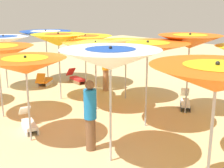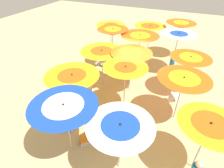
# 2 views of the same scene
# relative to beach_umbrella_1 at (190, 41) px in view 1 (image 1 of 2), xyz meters

# --- Properties ---
(ground) EXTENTS (38.29, 38.29, 0.04)m
(ground) POSITION_rel_beach_umbrella_1_xyz_m (2.05, 2.28, -2.33)
(ground) COLOR #D1B57F
(beach_umbrella_1) EXTENTS (1.94, 1.94, 2.57)m
(beach_umbrella_1) POSITION_rel_beach_umbrella_1_xyz_m (0.00, 0.00, 0.00)
(beach_umbrella_1) COLOR #B2B2B7
(beach_umbrella_1) RESTS_ON ground
(beach_umbrella_2) EXTENTS (2.24, 2.24, 2.21)m
(beach_umbrella_2) POSITION_rel_beach_umbrella_1_xyz_m (2.40, 0.40, -0.32)
(beach_umbrella_2) COLOR #B2B2B7
(beach_umbrella_2) RESTS_ON ground
(beach_umbrella_3) EXTENTS (2.30, 2.30, 2.21)m
(beach_umbrella_3) POSITION_rel_beach_umbrella_1_xyz_m (5.03, 0.31, -0.34)
(beach_umbrella_3) COLOR #B2B2B7
(beach_umbrella_3) RESTS_ON ground
(beach_umbrella_4) EXTENTS (2.28, 2.28, 2.34)m
(beach_umbrella_4) POSITION_rel_beach_umbrella_1_xyz_m (6.82, 1.18, -0.23)
(beach_umbrella_4) COLOR #B2B2B7
(beach_umbrella_4) RESTS_ON ground
(beach_umbrella_6) EXTENTS (2.26, 2.26, 2.46)m
(beach_umbrella_6) POSITION_rel_beach_umbrella_1_xyz_m (0.10, 1.78, -0.06)
(beach_umbrella_6) COLOR #B2B2B7
(beach_umbrella_6) RESTS_ON ground
(beach_umbrella_7) EXTENTS (2.12, 2.12, 2.30)m
(beach_umbrella_7) POSITION_rel_beach_umbrella_1_xyz_m (2.19, 1.95, -0.26)
(beach_umbrella_7) COLOR #B2B2B7
(beach_umbrella_7) RESTS_ON ground
(beach_umbrella_8) EXTENTS (1.91, 1.91, 2.46)m
(beach_umbrella_8) POSITION_rel_beach_umbrella_1_xyz_m (3.93, 2.26, -0.11)
(beach_umbrella_8) COLOR #B2B2B7
(beach_umbrella_8) RESTS_ON ground
(beach_umbrella_9) EXTENTS (2.06, 2.06, 2.23)m
(beach_umbrella_9) POSITION_rel_beach_umbrella_1_xyz_m (6.78, 3.13, -0.29)
(beach_umbrella_9) COLOR #B2B2B7
(beach_umbrella_9) RESTS_ON ground
(beach_umbrella_10) EXTENTS (2.04, 2.04, 2.56)m
(beach_umbrella_10) POSITION_rel_beach_umbrella_1_xyz_m (-3.09, 3.74, -0.01)
(beach_umbrella_10) COLOR #B2B2B7
(beach_umbrella_10) RESTS_ON ground
(beach_umbrella_11) EXTENTS (2.10, 2.10, 2.57)m
(beach_umbrella_11) POSITION_rel_beach_umbrella_1_xyz_m (-0.78, 3.85, -0.01)
(beach_umbrella_11) COLOR #B2B2B7
(beach_umbrella_11) RESTS_ON ground
(beach_umbrella_12) EXTENTS (1.99, 1.99, 2.21)m
(beach_umbrella_12) POSITION_rel_beach_umbrella_1_xyz_m (1.36, 4.73, -0.35)
(beach_umbrella_12) COLOR #B2B2B7
(beach_umbrella_12) RESTS_ON ground
(lounger_0) EXTENTS (1.02, 1.12, 0.61)m
(lounger_0) POSITION_rel_beach_umbrella_1_xyz_m (6.14, 1.73, -2.10)
(lounger_0) COLOR silver
(lounger_0) RESTS_ON ground
(lounger_1) EXTENTS (0.96, 1.10, 0.59)m
(lounger_1) POSITION_rel_beach_umbrella_1_xyz_m (0.33, -0.45, -2.11)
(lounger_1) COLOR #333338
(lounger_1) RESTS_ON ground
(lounger_2) EXTENTS (1.20, 0.41, 0.61)m
(lounger_2) POSITION_rel_beach_umbrella_1_xyz_m (5.62, 0.42, -2.10)
(lounger_2) COLOR olive
(lounger_2) RESTS_ON ground
(lounger_3) EXTENTS (1.30, 0.60, 0.59)m
(lounger_3) POSITION_rel_beach_umbrella_1_xyz_m (2.06, 4.45, -2.10)
(lounger_3) COLOR silver
(lounger_3) RESTS_ON ground
(beachgoer_1) EXTENTS (0.30, 0.30, 1.72)m
(beachgoer_1) POSITION_rel_beach_umbrella_1_xyz_m (-0.06, 3.86, -1.41)
(beachgoer_1) COLOR brown
(beachgoer_1) RESTS_ON ground
(beachgoer_2) EXTENTS (0.30, 0.30, 1.87)m
(beachgoer_2) POSITION_rel_beach_umbrella_1_xyz_m (3.71, 0.27, -1.32)
(beachgoer_2) COLOR #A3704C
(beachgoer_2) RESTS_ON ground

